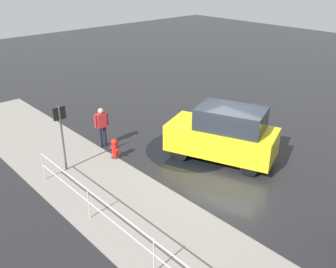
{
  "coord_description": "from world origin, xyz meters",
  "views": [
    {
      "loc": [
        -7.34,
        9.51,
        6.68
      ],
      "look_at": [
        1.91,
        1.05,
        0.9
      ],
      "focal_mm": 40.0,
      "sensor_mm": 36.0,
      "label": 1
    }
  ],
  "objects": [
    {
      "name": "ground_plane",
      "position": [
        0.0,
        0.0,
        0.0
      ],
      "size": [
        60.0,
        60.0,
        0.0
      ],
      "primitive_type": "plane",
      "color": "black"
    },
    {
      "name": "kerb_strip",
      "position": [
        0.0,
        4.2,
        0.02
      ],
      "size": [
        24.0,
        3.2,
        0.04
      ],
      "primitive_type": "cube",
      "color": "gray",
      "rests_on": "ground"
    },
    {
      "name": "moving_hatchback",
      "position": [
        0.34,
        -0.25,
        1.03
      ],
      "size": [
        4.25,
        3.0,
        2.06
      ],
      "color": "yellow",
      "rests_on": "ground"
    },
    {
      "name": "fire_hydrant",
      "position": [
        3.08,
        2.64,
        0.4
      ],
      "size": [
        0.42,
        0.31,
        0.8
      ],
      "color": "red",
      "rests_on": "ground"
    },
    {
      "name": "pedestrian",
      "position": [
        4.22,
        2.41,
        0.96
      ],
      "size": [
        0.31,
        0.56,
        1.62
      ],
      "color": "#B2262D",
      "rests_on": "ground"
    },
    {
      "name": "metal_railing",
      "position": [
        -0.83,
        5.28,
        0.74
      ],
      "size": [
        8.48,
        0.04,
        1.05
      ],
      "color": "#B7BABF",
      "rests_on": "ground"
    },
    {
      "name": "sign_post",
      "position": [
        3.51,
        4.42,
        1.58
      ],
      "size": [
        0.07,
        0.44,
        2.4
      ],
      "color": "#4C4C51",
      "rests_on": "ground"
    },
    {
      "name": "puddle_patch",
      "position": [
        1.65,
        0.02,
        0.0
      ],
      "size": [
        3.61,
        3.61,
        0.01
      ],
      "primitive_type": "cylinder",
      "color": "black",
      "rests_on": "ground"
    }
  ]
}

